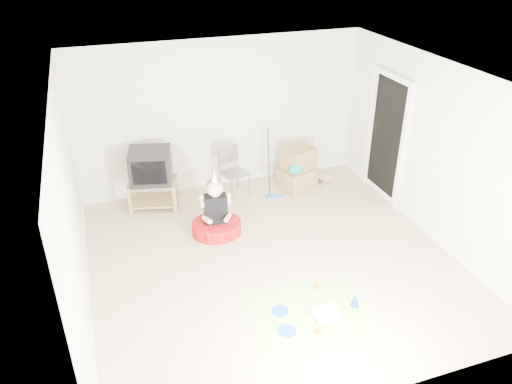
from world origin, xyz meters
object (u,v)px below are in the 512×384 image
object	(u,v)px
seated_woman	(216,220)
birthday_cake	(326,315)
crt_tv	(151,166)
cardboard_boxes	(298,170)
tv_stand	(153,192)
folding_chair	(235,173)

from	to	relation	value
seated_woman	birthday_cake	bearing A→B (deg)	-70.89
crt_tv	cardboard_boxes	xyz separation A→B (m)	(2.52, -0.15, -0.41)
tv_stand	folding_chair	size ratio (longest dim) A/B	0.96
folding_chair	cardboard_boxes	bearing A→B (deg)	-4.78
birthday_cake	seated_woman	bearing A→B (deg)	109.11
seated_woman	birthday_cake	world-z (taller)	seated_woman
folding_chair	cardboard_boxes	world-z (taller)	folding_chair
tv_stand	crt_tv	world-z (taller)	crt_tv
folding_chair	seated_woman	xyz separation A→B (m)	(-0.61, -1.05, -0.21)
folding_chair	crt_tv	bearing A→B (deg)	177.68
crt_tv	folding_chair	xyz separation A→B (m)	(1.38, -0.06, -0.32)
crt_tv	cardboard_boxes	bearing A→B (deg)	9.77
seated_woman	birthday_cake	xyz separation A→B (m)	(0.77, -2.21, -0.19)
crt_tv	seated_woman	distance (m)	1.45
crt_tv	seated_woman	xyz separation A→B (m)	(0.77, -1.11, -0.53)
cardboard_boxes	folding_chair	bearing A→B (deg)	175.22
folding_chair	birthday_cake	size ratio (longest dim) A/B	3.00
crt_tv	folding_chair	size ratio (longest dim) A/B	0.71
tv_stand	birthday_cake	world-z (taller)	tv_stand
tv_stand	folding_chair	xyz separation A→B (m)	(1.38, -0.06, 0.16)
folding_chair	cardboard_boxes	size ratio (longest dim) A/B	1.21
cardboard_boxes	seated_woman	xyz separation A→B (m)	(-1.74, -0.96, -0.12)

